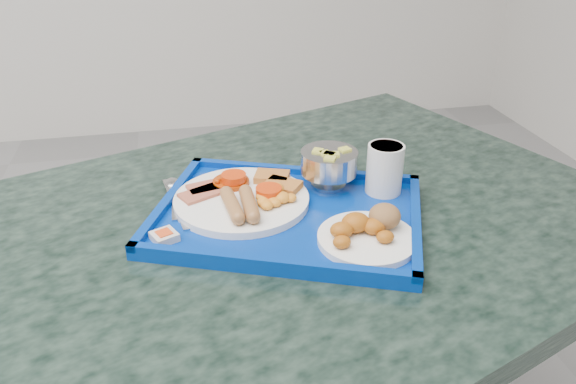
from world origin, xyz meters
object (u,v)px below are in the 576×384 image
Objects in this scene: tray at (288,216)px; fruit_bowl at (329,163)px; bread_plate at (368,231)px; table at (270,319)px; main_plate at (246,197)px; juice_cup at (385,167)px.

tray is 0.13m from fruit_bowl.
fruit_bowl reaches higher than tray.
fruit_bowl is at bearing 93.48° from bread_plate.
main_plate is (-0.03, 0.05, 0.23)m from table.
main_plate is at bearing 117.72° from table.
table is 0.29m from bread_plate.
juice_cup is at bearing 12.29° from table.
fruit_bowl is at bearing 156.11° from juice_cup.
fruit_bowl reaches higher than table.
table is at bearing -62.28° from main_plate.
tray is at bearing 11.73° from table.
bread_plate reaches higher than table.
fruit_bowl is (0.13, 0.09, 0.27)m from table.
table is 0.35m from juice_cup.
table is at bearing -145.68° from fruit_bowl.
bread_plate is (0.17, -0.15, 0.00)m from main_plate.
tray is (0.04, 0.01, 0.21)m from table.
main_plate is 2.27× the size of fruit_bowl.
juice_cup is (0.18, 0.04, 0.05)m from tray.
main_plate is 1.52× the size of bread_plate.
tray is at bearing -167.60° from juice_cup.
tray is 0.20m from juice_cup.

